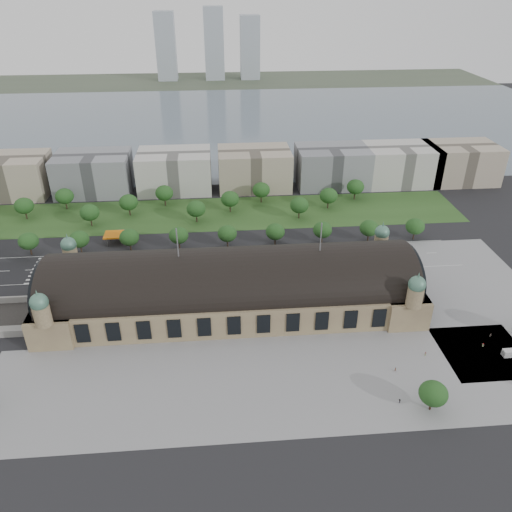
{
  "coord_description": "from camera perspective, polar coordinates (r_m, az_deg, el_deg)",
  "views": [
    {
      "loc": [
        -4.31,
        -167.94,
        120.35
      ],
      "look_at": [
        11.37,
        17.88,
        14.0
      ],
      "focal_mm": 35.0,
      "sensor_mm": 36.0,
      "label": 1
    }
  ],
  "objects": [
    {
      "name": "tree_row_7",
      "position": [
        253.58,
        7.61,
        2.97
      ],
      "size": [
        9.6,
        9.6,
        11.52
      ],
      "color": "#2D2116",
      "rests_on": "ground"
    },
    {
      "name": "office_4",
      "position": [
        320.78,
        -0.2,
        9.95
      ],
      "size": [
        45.0,
        32.0,
        24.0
      ],
      "primitive_type": "cube",
      "color": "tan",
      "rests_on": "ground"
    },
    {
      "name": "bus_east",
      "position": [
        233.32,
        0.86,
        -0.86
      ],
      "size": [
        12.46,
        2.92,
        3.47
      ],
      "primitive_type": "imported",
      "rotation": [
        0.0,
        0.0,
        1.57
      ],
      "color": "silver",
      "rests_on": "ground"
    },
    {
      "name": "tree_belt_2",
      "position": [
        309.67,
        -21.04,
        6.4
      ],
      "size": [
        10.4,
        10.4,
        12.48
      ],
      "color": "#2D2116",
      "rests_on": "ground"
    },
    {
      "name": "traffic_car_6",
      "position": [
        244.59,
        11.02,
        -0.19
      ],
      "size": [
        5.27,
        2.94,
        1.4
      ],
      "primitive_type": "imported",
      "rotation": [
        0.0,
        0.0,
        -1.44
      ],
      "color": "silver",
      "rests_on": "ground"
    },
    {
      "name": "far_shore",
      "position": [
        676.74,
        -4.65,
        19.36
      ],
      "size": [
        700.0,
        120.0,
        0.14
      ],
      "primitive_type": "cube",
      "color": "#44513D",
      "rests_on": "ground"
    },
    {
      "name": "pedestrian_5",
      "position": [
        204.66,
        24.51,
        -9.22
      ],
      "size": [
        0.84,
        0.89,
        1.6
      ],
      "primitive_type": "imported",
      "rotation": [
        0.0,
        0.0,
        5.4
      ],
      "color": "gray",
      "rests_on": "ground"
    },
    {
      "name": "road_slab",
      "position": [
        239.04,
        -7.92,
        -0.85
      ],
      "size": [
        260.0,
        26.0,
        0.1
      ],
      "primitive_type": "cube",
      "color": "black",
      "rests_on": "ground"
    },
    {
      "name": "far_tower_mid",
      "position": [
        680.43,
        -4.81,
        23.03
      ],
      "size": [
        24.0,
        24.0,
        85.0
      ],
      "primitive_type": "cube",
      "color": "#9EA8B2",
      "rests_on": "ground"
    },
    {
      "name": "tree_row_8",
      "position": [
        259.6,
        12.81,
        3.12
      ],
      "size": [
        9.6,
        9.6,
        11.52
      ],
      "color": "#2D2116",
      "rests_on": "ground"
    },
    {
      "name": "tree_belt_8",
      "position": [
        298.16,
        0.6,
        7.57
      ],
      "size": [
        10.4,
        10.4,
        12.48
      ],
      "color": "#2D2116",
      "rests_on": "ground"
    },
    {
      "name": "tree_belt_4",
      "position": [
        290.21,
        -14.37,
        5.97
      ],
      "size": [
        10.4,
        10.4,
        12.48
      ],
      "color": "#2D2116",
      "rests_on": "ground"
    },
    {
      "name": "tree_row_4",
      "position": [
        248.91,
        -8.84,
        2.34
      ],
      "size": [
        9.6,
        9.6,
        11.52
      ],
      "color": "#2D2116",
      "rests_on": "ground"
    },
    {
      "name": "tree_belt_10",
      "position": [
        293.06,
        8.29,
        6.84
      ],
      "size": [
        10.4,
        10.4,
        12.48
      ],
      "color": "#2D2116",
      "rests_on": "ground"
    },
    {
      "name": "tree_plaza_s",
      "position": [
        169.35,
        19.61,
        -14.59
      ],
      "size": [
        9.0,
        9.0,
        10.64
      ],
      "color": "#2D2116",
      "rests_on": "ground"
    },
    {
      "name": "bus_west",
      "position": [
        228.28,
        -5.92,
        -1.77
      ],
      "size": [
        13.06,
        4.08,
        3.58
      ],
      "primitive_type": "imported",
      "rotation": [
        0.0,
        0.0,
        1.66
      ],
      "color": "#CC4620",
      "rests_on": "ground"
    },
    {
      "name": "station",
      "position": [
        200.85,
        -2.81,
        -3.58
      ],
      "size": [
        150.0,
        48.4,
        44.3
      ],
      "color": "#9C8961",
      "rests_on": "ground"
    },
    {
      "name": "tree_belt_9",
      "position": [
        278.63,
        4.98,
        5.81
      ],
      "size": [
        10.4,
        10.4,
        12.48
      ],
      "color": "#2D2116",
      "rests_on": "ground"
    },
    {
      "name": "parked_car_3",
      "position": [
        232.9,
        -16.97,
        -2.68
      ],
      "size": [
        4.22,
        2.86,
        1.33
      ],
      "primitive_type": "imported",
      "rotation": [
        0.0,
        0.0,
        -1.21
      ],
      "color": "#525359",
      "rests_on": "ground"
    },
    {
      "name": "traffic_car_3",
      "position": [
        247.63,
        -13.08,
        -0.03
      ],
      "size": [
        5.43,
        2.63,
        1.52
      ],
      "primitive_type": "imported",
      "rotation": [
        0.0,
        0.0,
        1.67
      ],
      "color": "maroon",
      "rests_on": "ground"
    },
    {
      "name": "parked_car_0",
      "position": [
        237.48,
        -22.69,
        -3.1
      ],
      "size": [
        5.21,
        3.98,
        1.65
      ],
      "primitive_type": "imported",
      "rotation": [
        0.0,
        0.0,
        -1.05
      ],
      "color": "black",
      "rests_on": "ground"
    },
    {
      "name": "tree_belt_7",
      "position": [
        286.01,
        -2.99,
        6.53
      ],
      "size": [
        10.4,
        10.4,
        12.48
      ],
      "color": "#2D2116",
      "rests_on": "ground"
    },
    {
      "name": "lake",
      "position": [
        481.25,
        -4.31,
        15.13
      ],
      "size": [
        700.0,
        320.0,
        0.08
      ],
      "primitive_type": "cube",
      "color": "slate",
      "rests_on": "ground"
    },
    {
      "name": "far_tower_right",
      "position": [
        682.78,
        -0.7,
        22.72
      ],
      "size": [
        24.0,
        24.0,
        75.0
      ],
      "primitive_type": "cube",
      "color": "#9EA8B2",
      "rests_on": "ground"
    },
    {
      "name": "pedestrian_2",
      "position": [
        210.51,
        25.23,
        -8.19
      ],
      "size": [
        0.53,
        0.91,
        1.86
      ],
      "primitive_type": "imported",
      "rotation": [
        0.0,
        0.0,
        1.58
      ],
      "color": "gray",
      "rests_on": "ground"
    },
    {
      "name": "tree_row_1",
      "position": [
        264.53,
        -24.57,
        1.55
      ],
      "size": [
        9.6,
        9.6,
        11.52
      ],
      "color": "#2D2116",
      "rests_on": "ground"
    },
    {
      "name": "office_3",
      "position": [
        320.88,
        -9.26,
        9.57
      ],
      "size": [
        45.0,
        32.0,
        24.0
      ],
      "primitive_type": "cube",
      "color": "#BAB8B0",
      "rests_on": "ground"
    },
    {
      "name": "traffic_car_5",
      "position": [
        245.96,
        3.16,
        0.57
      ],
      "size": [
        5.0,
        1.96,
        1.62
      ],
      "primitive_type": "imported",
      "rotation": [
        0.0,
        0.0,
        1.62
      ],
      "color": "#595C61",
      "rests_on": "ground"
    },
    {
      "name": "traffic_car_1",
      "position": [
        253.85,
        -22.24,
        -0.84
      ],
      "size": [
        4.48,
        1.75,
        1.45
      ],
      "primitive_type": "imported",
      "rotation": [
        0.0,
        0.0,
        1.62
      ],
      "color": "gray",
      "rests_on": "ground"
    },
    {
      "name": "pedestrian_4",
      "position": [
        172.43,
        16.08,
        -15.68
      ],
      "size": [
        1.02,
        1.17,
        1.7
      ],
      "primitive_type": "imported",
      "rotation": [
        0.0,
        0.0,
        4.1
      ],
      "color": "gray",
      "rests_on": "ground"
    },
    {
      "name": "office_6",
      "position": [
        341.38,
        16.16,
        10.02
      ],
      "size": [
        45.0,
        32.0,
        24.0
      ],
      "primitive_type": "cube",
      "color": "#BAB8B0",
      "rests_on": "ground"
    },
    {
      "name": "tree_row_3",
      "position": [
        251.94,
        -14.28,
        2.08
      ],
      "size": [
        9.6,
        9.6,
        11.52
      ],
      "color": "#2D2116",
      "rests_on": "ground"
    },
    {
      "name": "tree_row_6",
      "position": [
        249.74,
        2.21,
        2.79
      ],
      "size": [
        9.6,
        9.6,
        11.52
      ],
      "color": "#2D2116",
      "rests_on": "ground"
    },
    {
      "name": "tree_row_9",
      "position": [
        267.64,
        17.73,
        3.24
      ],
      "size": [
        9.6,
        9.6,
        11.52
      ],
      "color": "#2D2116",
      "rests_on": "ground"
    },
    {
      "name": "office_7",
      "position": [
        357.33,
        22.27,
        9.84
      ],
      "size": [
        45.0,
        32.0,
        24.0
      ],
      "primitive_type": "cube",
      "color": "tan",
      "rests_on": "ground"
    },
    {
      "name": "parked_car_5",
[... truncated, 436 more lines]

